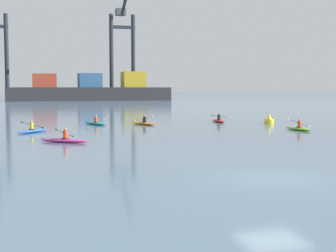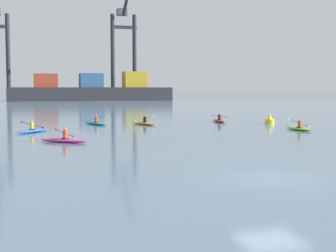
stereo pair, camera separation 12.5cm
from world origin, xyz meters
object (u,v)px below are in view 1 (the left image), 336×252
kayak_magenta (64,140)px  kayak_lime (299,128)px  gantry_crane_west_mid (123,42)px  channel_buoy (269,120)px  container_barge (91,91)px  kayak_red (219,120)px  kayak_teal (96,123)px  kayak_blue (33,130)px  kayak_orange (144,123)px

kayak_magenta → kayak_lime: bearing=11.8°
gantry_crane_west_mid → channel_buoy: size_ratio=33.61×
container_barge → kayak_red: size_ratio=12.74×
gantry_crane_west_mid → kayak_magenta: 115.46m
kayak_red → kayak_teal: size_ratio=1.03×
kayak_lime → kayak_red: 11.02m
kayak_blue → gantry_crane_west_mid: bearing=75.8°
container_barge → kayak_magenta: bearing=-97.7°
kayak_magenta → kayak_teal: size_ratio=0.94×
kayak_magenta → container_barge: bearing=82.3°
gantry_crane_west_mid → kayak_orange: bearing=-99.4°
channel_buoy → kayak_blue: bearing=-170.7°
gantry_crane_west_mid → kayak_lime: size_ratio=9.79×
gantry_crane_west_mid → channel_buoy: bearing=-92.4°
kayak_red → kayak_orange: bearing=-169.7°
kayak_teal → container_barge: bearing=83.5°
kayak_blue → kayak_orange: same height
channel_buoy → kayak_red: (-3.92, 3.31, -0.19)m
container_barge → kayak_red: bearing=-88.5°
kayak_teal → kayak_orange: bearing=-16.0°
container_barge → kayak_teal: 88.85m
channel_buoy → kayak_teal: (-16.35, 3.10, -0.19)m
kayak_lime → kayak_magenta: 19.46m
container_barge → kayak_blue: (-15.79, -94.96, -2.53)m
gantry_crane_west_mid → kayak_teal: bearing=-102.0°
kayak_red → kayak_teal: 12.43m
kayak_magenta → kayak_red: (16.27, 14.65, 0.00)m
kayak_red → kayak_teal: (-12.43, -0.21, -0.00)m
kayak_teal → kayak_blue: bearing=-130.5°
channel_buoy → kayak_magenta: 23.16m
kayak_magenta → kayak_orange: (8.21, 13.19, 0.00)m
channel_buoy → kayak_blue: channel_buoy is taller
kayak_magenta → kayak_red: size_ratio=0.91×
gantry_crane_west_mid → kayak_magenta: (-24.42, -111.59, -16.78)m
kayak_magenta → kayak_orange: 15.54m
container_barge → kayak_lime: bearing=-87.0°
kayak_blue → kayak_red: bearing=20.9°
gantry_crane_west_mid → kayak_red: 98.72m
kayak_lime → kayak_orange: size_ratio=1.03×
kayak_magenta → kayak_orange: bearing=58.1°
kayak_magenta → kayak_teal: kayak_magenta is taller
gantry_crane_west_mid → kayak_teal: 100.71m
kayak_red → channel_buoy: bearing=-40.2°
kayak_lime → kayak_blue: bearing=169.9°
channel_buoy → kayak_magenta: bearing=-150.7°
container_barge → gantry_crane_west_mid: gantry_crane_west_mid is taller
kayak_red → gantry_crane_west_mid: bearing=85.2°
kayak_red → kayak_lime: bearing=-75.4°
kayak_teal → kayak_orange: size_ratio=1.00×
kayak_teal → kayak_orange: 4.54m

